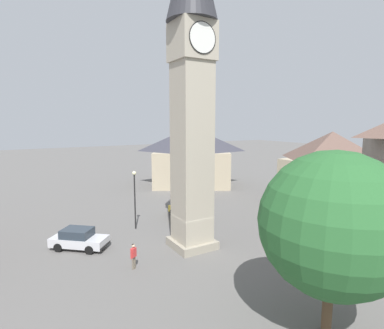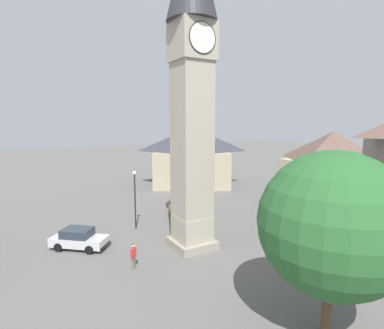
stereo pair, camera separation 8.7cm
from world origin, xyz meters
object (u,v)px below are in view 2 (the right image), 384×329
Objects in this scene: car_red_corner at (79,239)px; pedestrian at (133,254)px; lamp_post at (135,191)px; clock_tower at (192,58)px; tree at (332,224)px; building_hall_far at (331,169)px; building_corner_back at (192,156)px; car_silver_kerb at (295,223)px; car_blue_kerb at (184,211)px.

car_red_corner is 2.50× the size of pedestrian.
pedestrian is 0.33× the size of lamp_post.
clock_tower is 14.26m from tree.
clock_tower reaches higher than building_hall_far.
building_corner_back is (18.95, 15.57, 3.66)m from car_red_corner.
car_red_corner is 0.82× the size of lamp_post.
lamp_post is (-13.81, -13.66, -0.97)m from building_corner_back.
pedestrian is (-14.42, 0.51, 0.25)m from car_silver_kerb.
car_red_corner is (-7.44, 4.03, -13.07)m from clock_tower.
building_corner_back is at bearing 56.69° from car_blue_kerb.
lamp_post is (-2.64, 17.20, -1.65)m from tree.
car_red_corner is at bearing 151.59° from clock_tower.
pedestrian is at bearing -136.39° from car_blue_kerb.
lamp_post is (-20.75, 4.43, -0.83)m from building_hall_far.
pedestrian is at bearing 117.88° from tree.
car_silver_kerb is 14.43m from pedestrian.
building_hall_far is (9.05, 3.14, 3.52)m from car_silver_kerb.
building_corner_back reaches higher than lamp_post.
pedestrian is 0.12× the size of building_corner_back.
car_silver_kerb is (6.62, -7.94, 0.00)m from car_blue_kerb.
building_corner_back reaches higher than building_hall_far.
tree is at bearing -81.27° from lamp_post.
tree is 0.59× the size of building_corner_back.
car_blue_kerb is at bearing 82.11° from tree.
car_silver_kerb is at bearing -18.58° from car_red_corner.
car_red_corner is 26.24m from building_hall_far.
pedestrian reaches higher than car_silver_kerb.
car_silver_kerb is 0.32× the size of building_corner_back.
car_silver_kerb is 17.76m from car_red_corner.
car_blue_kerb is 5.76m from lamp_post.
car_blue_kerb is at bearing 4.19° from lamp_post.
building_hall_far reaches higher than lamp_post.
car_blue_kerb is at bearing -123.31° from building_corner_back.
clock_tower reaches higher than lamp_post.
clock_tower is 13.82m from pedestrian.
building_corner_back is (16.53, 20.72, 3.42)m from pedestrian.
lamp_post reaches higher than car_silver_kerb.
building_corner_back reaches higher than car_red_corner.
car_red_corner is at bearing 115.14° from pedestrian.
clock_tower reaches higher than car_silver_kerb.
car_blue_kerb is 2.53× the size of pedestrian.
clock_tower is at bearing 170.13° from car_silver_kerb.
car_blue_kerb is 10.47m from car_red_corner.
lamp_post is at bearing -135.31° from building_corner_back.
car_silver_kerb is 14.19m from lamp_post.
tree is 32.83m from building_corner_back.
building_corner_back is at bearing 59.59° from clock_tower.
car_silver_kerb is at bearing -160.88° from building_hall_far.
building_corner_back is at bearing 44.69° from lamp_post.
building_hall_far is (25.88, -2.52, 3.52)m from car_red_corner.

